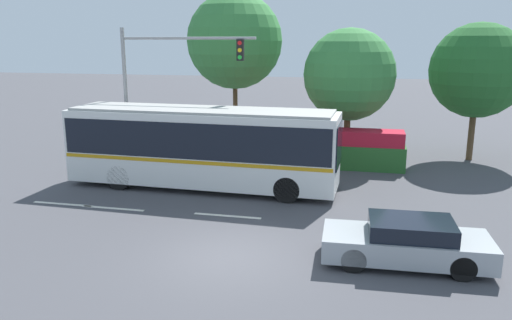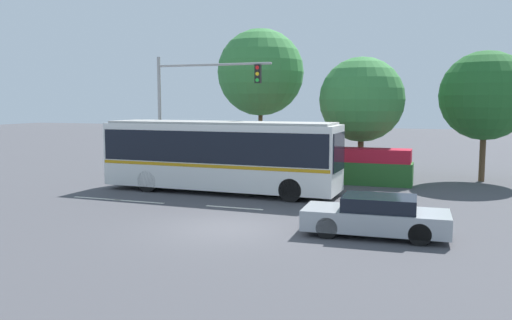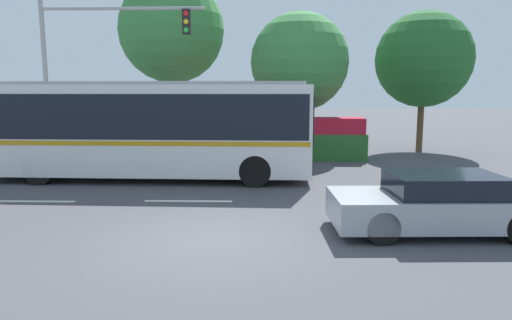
{
  "view_description": "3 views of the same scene",
  "coord_description": "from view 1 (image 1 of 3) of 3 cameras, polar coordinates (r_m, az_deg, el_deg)",
  "views": [
    {
      "loc": [
        3.59,
        -12.6,
        5.96
      ],
      "look_at": [
        0.17,
        2.66,
        2.2
      ],
      "focal_mm": 35.11,
      "sensor_mm": 36.0,
      "label": 1
    },
    {
      "loc": [
        6.58,
        -15.75,
        4.17
      ],
      "look_at": [
        0.11,
        2.75,
        2.0
      ],
      "focal_mm": 36.79,
      "sensor_mm": 36.0,
      "label": 2
    },
    {
      "loc": [
        1.19,
        -8.83,
        2.98
      ],
      "look_at": [
        0.87,
        3.46,
        1.11
      ],
      "focal_mm": 31.95,
      "sensor_mm": 36.0,
      "label": 3
    }
  ],
  "objects": [
    {
      "name": "ground_plane",
      "position": [
        14.39,
        -3.05,
        -10.95
      ],
      "size": [
        140.0,
        140.0,
        0.0
      ],
      "primitive_type": "plane",
      "color": "#444449"
    },
    {
      "name": "city_bus",
      "position": [
        20.47,
        -6.16,
        1.91
      ],
      "size": [
        11.13,
        2.82,
        3.28
      ],
      "rotation": [
        0.0,
        0.0,
        -0.03
      ],
      "color": "silver",
      "rests_on": "ground"
    },
    {
      "name": "sedan_foreground",
      "position": [
        14.34,
        16.79,
        -8.96
      ],
      "size": [
        4.52,
        1.95,
        1.26
      ],
      "rotation": [
        0.0,
        0.0,
        3.18
      ],
      "color": "#9EA3A8",
      "rests_on": "ground"
    },
    {
      "name": "traffic_light_pole",
      "position": [
        23.28,
        -10.97,
        9.26
      ],
      "size": [
        6.26,
        0.24,
        6.5
      ],
      "color": "gray",
      "rests_on": "ground"
    },
    {
      "name": "flowering_hedge",
      "position": [
        24.38,
        5.47,
        1.49
      ],
      "size": [
        9.53,
        1.4,
        1.82
      ],
      "color": "#286028",
      "rests_on": "ground"
    },
    {
      "name": "street_tree_left",
      "position": [
        27.43,
        -2.44,
        13.4
      ],
      "size": [
        5.1,
        5.1,
        8.46
      ],
      "color": "brown",
      "rests_on": "ground"
    },
    {
      "name": "street_tree_centre",
      "position": [
        25.23,
        10.58,
        9.52
      ],
      "size": [
        4.5,
        4.5,
        6.55
      ],
      "color": "brown",
      "rests_on": "ground"
    },
    {
      "name": "street_tree_right",
      "position": [
        27.18,
        23.94,
        9.3
      ],
      "size": [
        4.64,
        4.64,
        6.82
      ],
      "color": "brown",
      "rests_on": "ground"
    },
    {
      "name": "lane_stripe_near",
      "position": [
        20.04,
        -21.16,
        -4.7
      ],
      "size": [
        2.4,
        0.16,
        0.01
      ],
      "primitive_type": "cube",
      "color": "silver",
      "rests_on": "ground"
    },
    {
      "name": "lane_stripe_mid",
      "position": [
        18.95,
        -15.96,
        -5.32
      ],
      "size": [
        2.4,
        0.16,
        0.01
      ],
      "primitive_type": "cube",
      "color": "silver",
      "rests_on": "ground"
    },
    {
      "name": "lane_stripe_far",
      "position": [
        17.51,
        -3.29,
        -6.37
      ],
      "size": [
        2.4,
        0.16,
        0.01
      ],
      "primitive_type": "cube",
      "color": "silver",
      "rests_on": "ground"
    }
  ]
}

